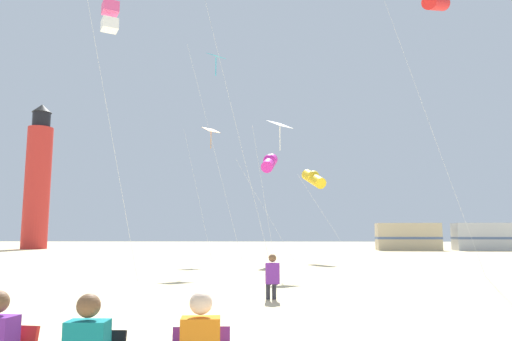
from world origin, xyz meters
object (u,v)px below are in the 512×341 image
Objects in this scene: kite_diamond_orange at (210,135)px; lighthouse_distant at (38,180)px; kite_tube_scarlet at (436,2)px; kite_tube_gold at (314,178)px; kite_box_rainbow at (110,17)px; rv_van_tan at (408,237)px; rv_van_silver at (486,237)px; kite_tube_magenta at (270,162)px; kite_flyer_standing at (272,276)px; kite_diamond_white at (279,129)px; kite_diamond_cyan at (216,65)px.

kite_diamond_orange is 33.07m from lighthouse_distant.
kite_tube_scarlet is 2.29× the size of kite_tube_gold.
kite_box_rainbow is 39.65m from rv_van_tan.
kite_box_rainbow is 43.91m from rv_van_silver.
kite_box_rainbow is 1.26× the size of kite_diamond_orange.
kite_box_rainbow is at bearing -119.39° from kite_tube_magenta.
rv_van_silver is at bearing 46.54° from kite_tube_gold.
rv_van_tan is at bearing -116.72° from kite_flyer_standing.
kite_diamond_white is at bearing -49.12° from lighthouse_distant.
kite_tube_magenta is 0.40× the size of lighthouse_distant.
kite_diamond_orange reaches higher than kite_flyer_standing.
kite_diamond_orange reaches higher than kite_tube_gold.
kite_diamond_orange is at bearing -127.34° from rv_van_tan.
kite_diamond_orange reaches higher than kite_diamond_white.
kite_tube_scarlet is 14.97m from kite_diamond_orange.
kite_tube_gold is at bearing -131.72° from rv_van_silver.
kite_diamond_cyan is at bearing 124.01° from kite_diamond_white.
lighthouse_distant is (-29.87, 23.03, 2.66)m from kite_tube_gold.
kite_box_rainbow is 1.82× the size of kite_tube_gold.
kite_tube_scarlet is 12.32m from kite_tube_magenta.
kite_flyer_standing is 0.17× the size of kite_diamond_white.
kite_diamond_orange is (-6.56, -0.42, 2.77)m from kite_tube_gold.
kite_flyer_standing is 0.20× the size of kite_tube_gold.
kite_diamond_white is at bearing -124.46° from rv_van_silver.
lighthouse_distant is at bearing 178.40° from rv_van_silver.
kite_diamond_white is (-7.63, -0.97, -6.41)m from kite_tube_scarlet.
kite_diamond_white is at bearing -55.99° from kite_diamond_cyan.
rv_van_tan is at bearing 65.47° from kite_diamond_white.
lighthouse_distant is (-24.05, 26.60, -3.59)m from kite_diamond_cyan.
kite_diamond_cyan is 36.04m from lighthouse_distant.
kite_tube_scarlet is 31.20m from rv_van_tan.
kite_flyer_standing is 0.11× the size of kite_box_rainbow.
kite_diamond_white is 1.04× the size of rv_van_silver.
rv_van_tan is at bearing 57.90° from kite_tube_magenta.
kite_flyer_standing is 12.54m from kite_box_rainbow.
kite_tube_gold is at bearing 33.27° from kite_tube_magenta.
lighthouse_distant is (-27.68, 31.97, 1.48)m from kite_diamond_white.
rv_van_silver is (7.87, -0.33, 0.00)m from rv_van_tan.
kite_diamond_orange is at bearing 103.15° from kite_diamond_cyan.
kite_tube_magenta is at bearing -42.48° from lighthouse_distant.
kite_box_rainbow is 1.58× the size of kite_diamond_white.
kite_tube_gold reaches higher than kite_flyer_standing.
kite_tube_gold is 0.90× the size of rv_van_silver.
kite_diamond_orange is 1.25× the size of kite_diamond_white.
kite_tube_magenta is 36.82m from lighthouse_distant.
kite_diamond_cyan is at bearing -47.88° from lighthouse_distant.
rv_van_tan is at bearing -3.53° from lighthouse_distant.
rv_van_tan is at bearing 78.48° from kite_tube_scarlet.
rv_van_silver is (13.68, 28.14, -11.38)m from kite_tube_scarlet.
kite_tube_magenta is 6.54m from kite_diamond_cyan.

